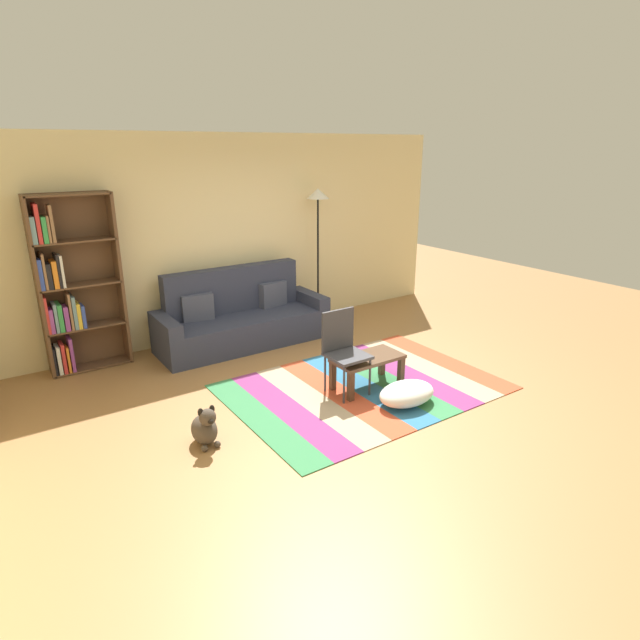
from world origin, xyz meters
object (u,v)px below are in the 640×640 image
(coffee_table, at_px, (367,363))
(dog, at_px, (205,428))
(bookshelf, at_px, (70,289))
(standing_lamp, at_px, (318,212))
(tv_remote, at_px, (358,356))
(folding_chair, at_px, (343,345))
(pouf, at_px, (407,393))
(couch, at_px, (241,319))

(coffee_table, relative_size, dog, 1.96)
(bookshelf, distance_m, standing_lamp, 3.40)
(dog, relative_size, tv_remote, 2.65)
(bookshelf, xyz_separation_m, folding_chair, (2.22, -2.22, -0.45))
(bookshelf, relative_size, tv_remote, 13.67)
(bookshelf, height_order, standing_lamp, bookshelf)
(coffee_table, height_order, tv_remote, tv_remote)
(bookshelf, relative_size, pouf, 3.21)
(dog, height_order, standing_lamp, standing_lamp)
(bookshelf, xyz_separation_m, tv_remote, (2.42, -2.25, -0.61))
(couch, bearing_deg, folding_chair, -82.56)
(tv_remote, bearing_deg, standing_lamp, 57.53)
(pouf, bearing_deg, tv_remote, 105.73)
(standing_lamp, height_order, tv_remote, standing_lamp)
(bookshelf, distance_m, folding_chair, 3.18)
(dog, distance_m, standing_lamp, 3.88)
(couch, height_order, dog, couch)
(coffee_table, height_order, standing_lamp, standing_lamp)
(couch, xyz_separation_m, standing_lamp, (1.37, 0.18, 1.30))
(pouf, distance_m, tv_remote, 0.67)
(bookshelf, bearing_deg, tv_remote, -42.88)
(folding_chair, bearing_deg, dog, -117.86)
(dog, relative_size, folding_chair, 0.44)
(coffee_table, relative_size, tv_remote, 5.20)
(pouf, xyz_separation_m, standing_lamp, (0.75, 2.74, 1.52))
(standing_lamp, xyz_separation_m, tv_remote, (-0.92, -2.14, -1.26))
(standing_lamp, distance_m, folding_chair, 2.64)
(couch, relative_size, coffee_table, 2.90)
(couch, bearing_deg, pouf, -76.47)
(pouf, relative_size, tv_remote, 4.27)
(coffee_table, relative_size, folding_chair, 0.87)
(couch, distance_m, standing_lamp, 1.90)
(tv_remote, bearing_deg, pouf, -83.51)
(dog, relative_size, standing_lamp, 0.20)
(dog, bearing_deg, folding_chair, 5.85)
(standing_lamp, distance_m, tv_remote, 2.65)
(coffee_table, relative_size, pouf, 1.22)
(tv_remote, xyz_separation_m, folding_chair, (-0.19, 0.02, 0.16))
(pouf, relative_size, dog, 1.61)
(couch, bearing_deg, coffee_table, -75.34)
(coffee_table, distance_m, dog, 1.92)
(dog, height_order, folding_chair, folding_chair)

